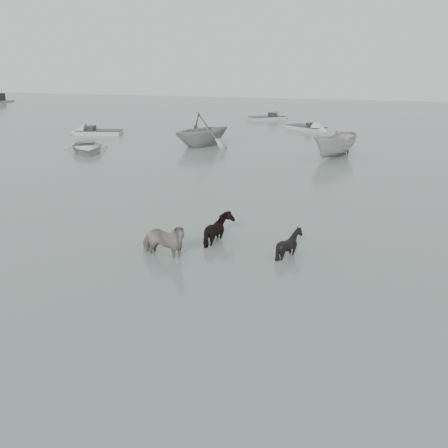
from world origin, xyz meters
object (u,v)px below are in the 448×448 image
at_px(pony_pinto, 163,235).
at_px(pony_dark, 219,224).
at_px(rowboat_lead, 86,146).
at_px(pony_black, 289,238).

bearing_deg(pony_pinto, pony_dark, -28.07).
relative_size(pony_dark, rowboat_lead, 0.31).
xyz_separation_m(pony_pinto, pony_dark, (1.44, 1.92, -0.09)).
bearing_deg(rowboat_lead, pony_dark, -79.70).
relative_size(pony_black, rowboat_lead, 0.28).
relative_size(pony_pinto, pony_dark, 1.33).
distance_m(pony_dark, rowboat_lead, 20.75).
bearing_deg(pony_black, pony_dark, 56.35).
height_order(pony_dark, pony_black, pony_dark).
distance_m(pony_dark, pony_black, 2.75).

